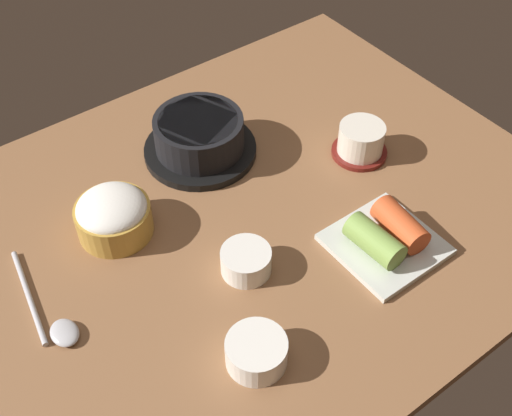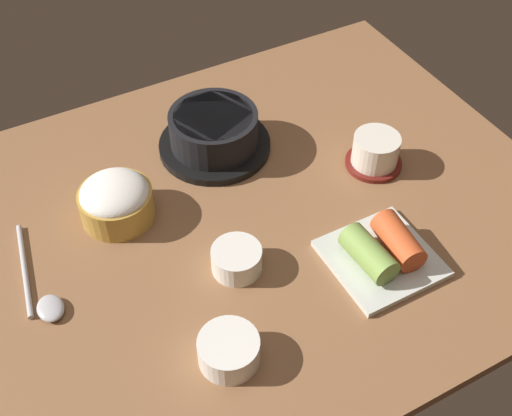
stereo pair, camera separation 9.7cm
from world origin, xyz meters
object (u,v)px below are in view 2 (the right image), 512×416
at_px(stone_pot, 214,132).
at_px(tea_cup_with_saucer, 374,150).
at_px(rice_bowl, 116,200).
at_px(side_bowl_near, 229,350).
at_px(kimchi_plate, 382,252).
at_px(banchan_cup_center, 237,259).
at_px(spoon, 41,294).

xyz_separation_m(stone_pot, tea_cup_with_saucer, (0.21, -0.16, -0.01)).
bearing_deg(rice_bowl, side_bowl_near, -83.00).
distance_m(kimchi_plate, side_bowl_near, 0.27).
distance_m(tea_cup_with_saucer, banchan_cup_center, 0.31).
bearing_deg(spoon, side_bowl_near, -48.51).
distance_m(tea_cup_with_saucer, spoon, 0.56).
relative_size(stone_pot, side_bowl_near, 2.38).
height_order(stone_pot, spoon, stone_pot).
xyz_separation_m(kimchi_plate, spoon, (-0.45, 0.17, -0.01)).
relative_size(banchan_cup_center, spoon, 0.37).
xyz_separation_m(side_bowl_near, spoon, (-0.18, 0.21, -0.02)).
relative_size(stone_pot, tea_cup_with_saucer, 2.02).
distance_m(stone_pot, banchan_cup_center, 0.26).
relative_size(kimchi_plate, spoon, 0.75).
relative_size(tea_cup_with_saucer, spoon, 0.48).
distance_m(tea_cup_with_saucer, side_bowl_near, 0.43).
xyz_separation_m(rice_bowl, banchan_cup_center, (0.11, -0.18, -0.01)).
relative_size(tea_cup_with_saucer, banchan_cup_center, 1.29).
relative_size(stone_pot, spoon, 0.97).
distance_m(rice_bowl, spoon, 0.18).
relative_size(tea_cup_with_saucer, kimchi_plate, 0.64).
relative_size(banchan_cup_center, kimchi_plate, 0.50).
height_order(kimchi_plate, side_bowl_near, kimchi_plate).
bearing_deg(banchan_cup_center, tea_cup_with_saucer, 16.77).
xyz_separation_m(rice_bowl, tea_cup_with_saucer, (0.41, -0.09, -0.01)).
bearing_deg(tea_cup_with_saucer, stone_pot, 143.58).
bearing_deg(kimchi_plate, spoon, 159.31).
bearing_deg(stone_pot, spoon, -154.38).
bearing_deg(tea_cup_with_saucer, side_bowl_near, -150.02).
distance_m(rice_bowl, banchan_cup_center, 0.21).
bearing_deg(rice_bowl, tea_cup_with_saucer, -11.92).
xyz_separation_m(banchan_cup_center, spoon, (-0.26, 0.08, -0.01)).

